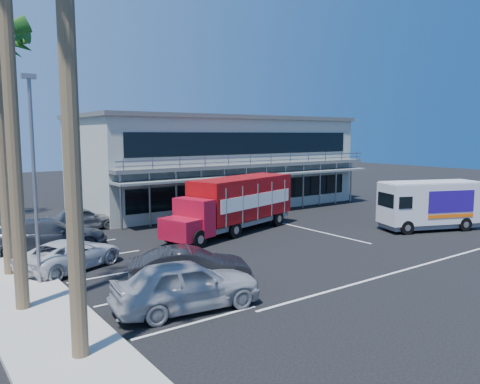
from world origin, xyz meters
TOP-DOWN VIEW (x-y plane):
  - ground at (0.00, 0.00)m, footprint 120.00×120.00m
  - building at (3.00, 14.94)m, footprint 22.40×12.00m
  - light_pole_near at (-14.20, 1.00)m, footprint 0.50×0.25m
  - red_truck at (-2.17, 4.81)m, footprint 9.96×4.91m
  - white_van at (7.96, -1.63)m, footprint 6.47×4.21m
  - parked_car_a at (-10.74, -4.43)m, footprint 5.26×2.65m
  - parked_car_b at (-9.50, -2.50)m, footprint 4.93×3.33m
  - parked_car_c at (-12.50, 2.71)m, footprint 5.21×3.98m
  - parked_car_d at (-12.50, 6.50)m, footprint 6.08×3.56m
  - parked_car_e at (-9.50, 10.80)m, footprint 4.33×2.01m

SIDE VIEW (x-z plane):
  - ground at x=0.00m, z-range 0.00..0.00m
  - parked_car_c at x=-12.50m, z-range 0.00..1.32m
  - parked_car_e at x=-9.50m, z-range 0.00..1.43m
  - parked_car_b at x=-9.50m, z-range 0.00..1.54m
  - parked_car_d at x=-12.50m, z-range 0.00..1.66m
  - parked_car_a at x=-10.74m, z-range 0.00..1.72m
  - white_van at x=7.96m, z-range 0.09..3.08m
  - red_truck at x=-2.17m, z-range 0.16..3.43m
  - building at x=3.00m, z-range 0.01..7.31m
  - light_pole_near at x=-14.20m, z-range 0.46..8.55m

